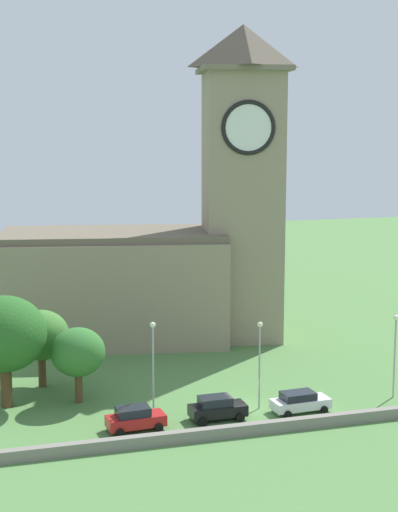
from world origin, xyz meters
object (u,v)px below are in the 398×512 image
Objects in this scene: streetlamp_east_mid at (395,343)px; tree_riverside_west at (4,334)px; car_red at (135,418)px; tree_churchyard at (78,352)px; car_white at (300,402)px; tree_riverside_east at (41,336)px; church at (165,245)px; streetlamp_west_mid at (153,355)px; streetlamp_central at (260,351)px; car_black at (217,408)px.

streetlamp_east_mid is 0.77× the size of tree_riverside_west.
car_red is 8.55m from tree_churchyard.
car_white is 22.62m from tree_riverside_east.
church reaches higher than tree_riverside_east.
streetlamp_west_mid is at bearing 49.59° from car_red.
tree_riverside_west is 1.45× the size of tree_churchyard.
streetlamp_central reaches higher than tree_churchyard.
tree_riverside_east is at bearing 52.28° from tree_riverside_west.
streetlamp_central is 1.06× the size of tree_riverside_east.
car_black is 17.79m from tree_riverside_west.
streetlamp_east_mid reaches higher than car_black.
tree_riverside_west is (-30.83, 6.89, 1.28)m from streetlamp_east_mid.
tree_riverside_west reaches higher than car_black.
streetlamp_west_mid is 12.18m from tree_riverside_west.
streetlamp_east_mid is (22.03, 1.04, 3.77)m from car_red.
car_red is at bearing -130.41° from streetlamp_west_mid.
streetlamp_central is at bearing -4.08° from streetlamp_west_mid.
streetlamp_central reaches higher than car_white.
car_black is 5.65m from streetlamp_central.
church is 6.82× the size of car_white.
car_white is at bearing -10.95° from streetlamp_west_mid.
car_white is at bearing -32.67° from tree_riverside_east.
car_white is 5.07m from streetlamp_central.
church is 21.68m from tree_churchyard.
streetlamp_east_mid reaches higher than car_white.
streetlamp_central is at bearing 19.18° from car_black.
car_white is 0.52× the size of tree_riverside_west.
church is 19.57m from tree_riverside_east.
streetlamp_central is (-2.83, 1.58, 3.90)m from car_white.
tree_churchyard is (2.44, -4.88, -0.34)m from tree_riverside_east.
car_white is (6.78, -0.21, -0.10)m from car_black.
church is 27.58m from car_red.
tree_riverside_west is at bearing 152.28° from streetlamp_west_mid.
car_black is 0.93× the size of car_white.
car_white is at bearing -173.89° from streetlamp_east_mid.
church reaches higher than streetlamp_central.
tree_riverside_west is at bearing 167.40° from streetlamp_east_mid.
church is 4.54× the size of streetlamp_central.
car_white is (4.72, -24.53, -9.11)m from church.
tree_churchyard reaches higher than car_black.
car_white is 23.95m from tree_riverside_west.
streetlamp_west_mid is 12.39m from tree_riverside_east.
tree_churchyard is (-16.35, 7.16, 3.36)m from car_white.
car_red reaches higher than car_white.
car_white is at bearing -19.56° from tree_riverside_west.
church is at bearing 85.17° from car_black.
tree_churchyard is (-9.57, 6.96, 3.26)m from car_black.
tree_churchyard reaches higher than car_red.
tree_riverside_east is (-15.96, 10.46, -0.21)m from streetlamp_central.
church reaches higher than tree_churchyard.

